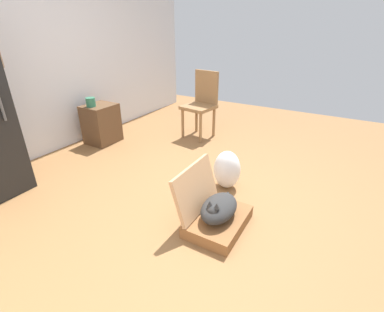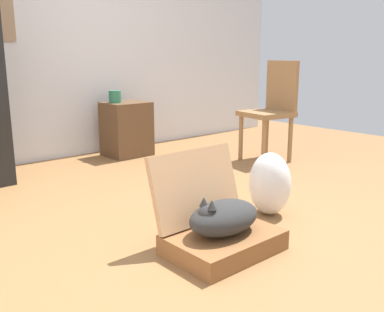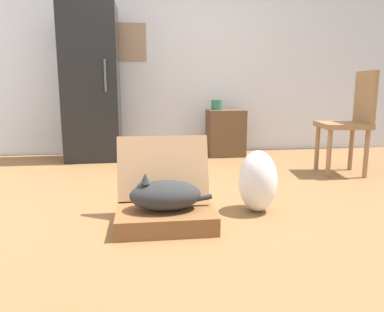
{
  "view_description": "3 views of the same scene",
  "coord_description": "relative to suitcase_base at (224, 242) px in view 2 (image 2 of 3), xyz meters",
  "views": [
    {
      "loc": [
        -2.07,
        -1.3,
        1.63
      ],
      "look_at": [
        0.04,
        -0.07,
        0.45
      ],
      "focal_mm": 25.55,
      "sensor_mm": 36.0,
      "label": 1
    },
    {
      "loc": [
        -1.86,
        -2.08,
        1.06
      ],
      "look_at": [
        -0.02,
        0.04,
        0.41
      ],
      "focal_mm": 40.33,
      "sensor_mm": 36.0,
      "label": 2
    },
    {
      "loc": [
        -0.4,
        -2.72,
        0.85
      ],
      "look_at": [
        -0.04,
        0.09,
        0.33
      ],
      "focal_mm": 34.52,
      "sensor_mm": 36.0,
      "label": 3
    }
  ],
  "objects": [
    {
      "name": "suitcase_lid",
      "position": [
        0.0,
        0.23,
        0.27
      ],
      "size": [
        0.6,
        0.16,
        0.42
      ],
      "primitive_type": "cube",
      "rotation": [
        1.28,
        0.0,
        0.0
      ],
      "color": "tan",
      "rests_on": "suitcase_base"
    },
    {
      "name": "wall_back",
      "position": [
        0.28,
        2.79,
        1.24
      ],
      "size": [
        6.4,
        0.15,
        2.6
      ],
      "color": "silver",
      "rests_on": "ground"
    },
    {
      "name": "side_table",
      "position": [
        0.9,
        2.38,
        0.23
      ],
      "size": [
        0.45,
        0.39,
        0.58
      ],
      "primitive_type": "cube",
      "color": "brown",
      "rests_on": "ground"
    },
    {
      "name": "plastic_bag_white",
      "position": [
        0.65,
        0.21,
        0.16
      ],
      "size": [
        0.26,
        0.29,
        0.43
      ],
      "primitive_type": "ellipsoid",
      "color": "white",
      "rests_on": "ground"
    },
    {
      "name": "chair",
      "position": [
        1.9,
        1.21,
        0.5
      ],
      "size": [
        0.5,
        0.49,
        1.01
      ],
      "rotation": [
        0.0,
        0.0,
        -1.71
      ],
      "color": "olive",
      "rests_on": "ground"
    },
    {
      "name": "cat",
      "position": [
        -0.01,
        0.0,
        0.15
      ],
      "size": [
        0.52,
        0.28,
        0.22
      ],
      "color": "#2D2D2D",
      "rests_on": "suitcase_base"
    },
    {
      "name": "suitcase_base",
      "position": [
        0.0,
        0.0,
        0.0
      ],
      "size": [
        0.6,
        0.43,
        0.11
      ],
      "primitive_type": "cube",
      "color": "brown",
      "rests_on": "ground"
    },
    {
      "name": "ground_plane",
      "position": [
        0.28,
        0.53,
        -0.06
      ],
      "size": [
        7.68,
        7.68,
        0.0
      ],
      "primitive_type": "plane",
      "color": "olive",
      "rests_on": "ground"
    },
    {
      "name": "vase_tall",
      "position": [
        0.79,
        2.4,
        0.59
      ],
      "size": [
        0.13,
        0.13,
        0.13
      ],
      "primitive_type": "cylinder",
      "color": "#2D7051",
      "rests_on": "side_table"
    }
  ]
}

